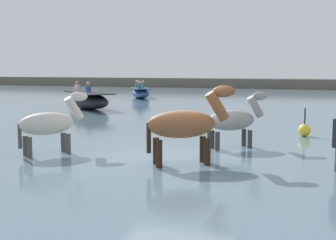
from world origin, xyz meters
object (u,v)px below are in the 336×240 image
at_px(horse_trailing_pinto, 50,125).
at_px(boat_mid_outer, 141,93).
at_px(horse_lead_chestnut, 185,127).
at_px(channel_buoy, 304,130).
at_px(boat_near_port, 88,100).
at_px(horse_flank_grey, 234,122).

bearing_deg(horse_trailing_pinto, boat_mid_outer, 104.67).
bearing_deg(horse_trailing_pinto, horse_lead_chestnut, -2.23).
distance_m(boat_mid_outer, channel_buoy, 16.61).
height_order(horse_lead_chestnut, boat_near_port, horse_lead_chestnut).
bearing_deg(horse_trailing_pinto, horse_flank_grey, 28.07).
xyz_separation_m(boat_near_port, channel_buoy, (9.84, -5.78, -0.21)).
xyz_separation_m(boat_mid_outer, channel_buoy, (10.07, -13.20, -0.14)).
height_order(horse_trailing_pinto, channel_buoy, horse_trailing_pinto).
xyz_separation_m(horse_lead_chestnut, boat_near_port, (-7.60, 10.38, -0.38)).
bearing_deg(horse_flank_grey, boat_near_port, 135.04).
relative_size(boat_near_port, boat_mid_outer, 1.16).
distance_m(horse_lead_chestnut, boat_near_port, 12.87).
bearing_deg(horse_flank_grey, boat_mid_outer, 118.41).
xyz_separation_m(horse_trailing_pinto, horse_flank_grey, (3.83, 2.04, -0.02)).
distance_m(horse_trailing_pinto, boat_mid_outer, 18.27).
relative_size(horse_lead_chestnut, horse_trailing_pinto, 1.11).
relative_size(horse_lead_chestnut, boat_mid_outer, 0.61).
bearing_deg(horse_lead_chestnut, boat_mid_outer, 113.76).
height_order(horse_lead_chestnut, boat_mid_outer, horse_lead_chestnut).
bearing_deg(horse_flank_grey, channel_buoy, 56.35).
relative_size(horse_trailing_pinto, channel_buoy, 2.23).
xyz_separation_m(horse_lead_chestnut, horse_trailing_pinto, (-3.21, 0.13, -0.12)).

